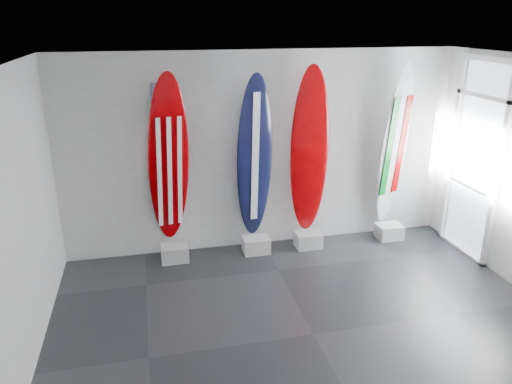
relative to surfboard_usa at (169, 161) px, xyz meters
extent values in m
plane|color=black|center=(1.42, -2.28, -1.51)|extent=(6.00, 6.00, 0.00)
plane|color=white|center=(1.42, -2.28, 1.49)|extent=(6.00, 6.00, 0.00)
plane|color=silver|center=(1.42, 0.22, -0.01)|extent=(6.00, 0.00, 6.00)
plane|color=silver|center=(1.42, -4.78, -0.01)|extent=(6.00, 0.00, 6.00)
plane|color=silver|center=(-1.58, -2.28, -0.01)|extent=(0.00, 5.00, 5.00)
cube|color=silver|center=(0.00, -0.10, -1.39)|extent=(0.40, 0.30, 0.24)
ellipsoid|color=#900002|center=(0.00, 0.00, 0.00)|extent=(0.66, 0.60, 2.55)
cube|color=silver|center=(1.24, -0.10, -1.39)|extent=(0.40, 0.30, 0.24)
ellipsoid|color=black|center=(1.24, 0.00, -0.03)|extent=(0.60, 0.34, 2.48)
cube|color=silver|center=(2.08, -0.10, -1.39)|extent=(0.40, 0.30, 0.24)
ellipsoid|color=#900002|center=(2.08, 0.00, 0.02)|extent=(0.59, 0.21, 2.58)
cube|color=silver|center=(3.47, -0.10, -1.39)|extent=(0.40, 0.30, 0.24)
ellipsoid|color=white|center=(3.47, 0.00, 0.02)|extent=(0.66, 0.51, 2.59)
cube|color=silver|center=(-1.03, 0.20, -1.16)|extent=(0.09, 0.02, 0.13)
camera|label=1|loc=(-0.28, -6.74, 1.92)|focal=34.37mm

